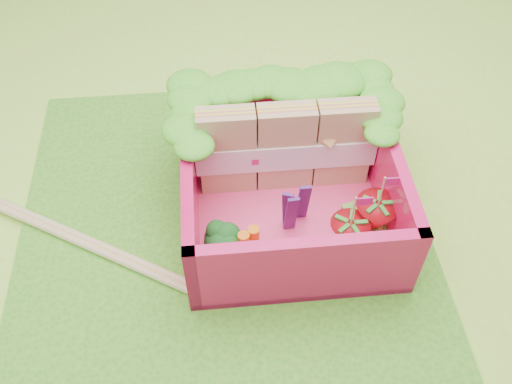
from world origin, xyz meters
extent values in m
plane|color=#A4DC3E|center=(0.00, 0.00, 0.00)|extent=(14.00, 14.00, 0.00)
cube|color=#439A22|center=(0.00, 0.00, 0.01)|extent=(2.60, 2.60, 0.03)
cube|color=#FF417C|center=(0.42, -0.02, 0.06)|extent=(1.30, 1.30, 0.05)
cube|color=#E01255|center=(0.42, 0.59, 0.31)|extent=(1.30, 0.07, 0.55)
cube|color=#E01255|center=(0.42, -0.64, 0.31)|extent=(1.30, 0.07, 0.55)
cube|color=#E01255|center=(-0.19, -0.02, 0.31)|extent=(0.07, 1.30, 0.55)
cube|color=#E01255|center=(1.04, -0.02, 0.31)|extent=(0.07, 1.30, 0.55)
ellipsoid|color=#2F951B|center=(-0.08, 0.56, 0.64)|extent=(0.30, 0.30, 0.11)
ellipsoid|color=#2F951B|center=(0.03, 0.56, 0.64)|extent=(0.30, 0.30, 0.11)
ellipsoid|color=#2F951B|center=(0.15, 0.56, 0.64)|extent=(0.30, 0.30, 0.11)
ellipsoid|color=#2F951B|center=(0.26, 0.56, 0.64)|extent=(0.30, 0.30, 0.11)
ellipsoid|color=#2F951B|center=(0.37, 0.56, 0.64)|extent=(0.30, 0.30, 0.11)
ellipsoid|color=#2F951B|center=(0.48, 0.56, 0.64)|extent=(0.30, 0.30, 0.11)
ellipsoid|color=#2F951B|center=(0.59, 0.56, 0.64)|extent=(0.30, 0.30, 0.11)
ellipsoid|color=#2F951B|center=(0.70, 0.56, 0.64)|extent=(0.30, 0.30, 0.11)
ellipsoid|color=#2F951B|center=(0.81, 0.56, 0.64)|extent=(0.30, 0.30, 0.11)
ellipsoid|color=#2F951B|center=(0.92, 0.56, 0.64)|extent=(0.30, 0.30, 0.11)
ellipsoid|color=#2F951B|center=(-0.16, 0.08, 0.64)|extent=(0.27, 0.27, 0.10)
ellipsoid|color=#2F951B|center=(-0.16, 0.22, 0.64)|extent=(0.27, 0.27, 0.10)
ellipsoid|color=#2F951B|center=(-0.16, 0.36, 0.64)|extent=(0.27, 0.27, 0.10)
ellipsoid|color=#2F951B|center=(-0.16, 0.50, 0.64)|extent=(0.27, 0.27, 0.10)
ellipsoid|color=#2F951B|center=(-0.16, 0.64, 0.64)|extent=(0.27, 0.27, 0.10)
ellipsoid|color=#2F951B|center=(1.00, 0.08, 0.64)|extent=(0.27, 0.27, 0.10)
ellipsoid|color=#2F951B|center=(1.00, 0.22, 0.64)|extent=(0.27, 0.27, 0.10)
ellipsoid|color=#2F951B|center=(1.00, 0.36, 0.64)|extent=(0.27, 0.27, 0.10)
ellipsoid|color=#2F951B|center=(1.00, 0.50, 0.64)|extent=(0.27, 0.27, 0.10)
ellipsoid|color=#2F951B|center=(1.00, 0.64, 0.64)|extent=(0.27, 0.27, 0.10)
cube|color=tan|center=(0.05, 0.23, 0.40)|extent=(0.36, 0.15, 0.64)
cube|color=tan|center=(0.42, 0.23, 0.40)|extent=(0.36, 0.15, 0.64)
cube|color=tan|center=(0.79, 0.23, 0.40)|extent=(0.36, 0.15, 0.64)
cube|color=silver|center=(0.42, 0.23, 0.37)|extent=(1.15, 0.18, 0.20)
cylinder|color=#659447|center=(-0.01, -0.36, 0.15)|extent=(0.12, 0.12, 0.13)
ellipsoid|color=#154F1D|center=(-0.01, -0.36, 0.27)|extent=(0.31, 0.31, 0.12)
cylinder|color=orange|center=(0.11, -0.39, 0.21)|extent=(0.07, 0.07, 0.26)
cylinder|color=orange|center=(0.17, -0.34, 0.20)|extent=(0.07, 0.07, 0.24)
cube|color=#491C63|center=(0.39, -0.17, 0.27)|extent=(0.07, 0.04, 0.38)
cube|color=#491C63|center=(0.41, -0.21, 0.27)|extent=(0.07, 0.02, 0.38)
cube|color=#491C63|center=(0.49, -0.12, 0.27)|extent=(0.07, 0.02, 0.38)
cone|color=red|center=(0.74, -0.35, 0.20)|extent=(0.24, 0.24, 0.24)
cylinder|color=#D0BA75|center=(0.74, -0.35, 0.44)|extent=(0.01, 0.01, 0.24)
cube|color=#CE227C|center=(0.79, -0.35, 0.52)|extent=(0.10, 0.01, 0.06)
cone|color=red|center=(0.92, -0.25, 0.21)|extent=(0.27, 0.27, 0.27)
cylinder|color=#D0BA75|center=(0.92, -0.25, 0.47)|extent=(0.01, 0.01, 0.24)
cube|color=#CE227C|center=(0.97, -0.25, 0.55)|extent=(0.10, 0.01, 0.06)
cube|color=#5AB839|center=(0.92, -0.04, 0.11)|extent=(0.33, 0.16, 0.05)
cube|color=#5AB839|center=(0.92, -0.26, 0.11)|extent=(0.32, 0.09, 0.05)
cube|color=#5AB839|center=(0.64, -0.41, 0.11)|extent=(0.22, 0.31, 0.05)
cube|color=#E1B87B|center=(-1.01, -0.08, 0.05)|extent=(1.90, 1.17, 0.05)
cube|color=#E1B87B|center=(-0.96, -0.06, 0.05)|extent=(1.90, 1.17, 0.05)
camera|label=1|loc=(0.00, -2.31, 2.96)|focal=40.00mm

